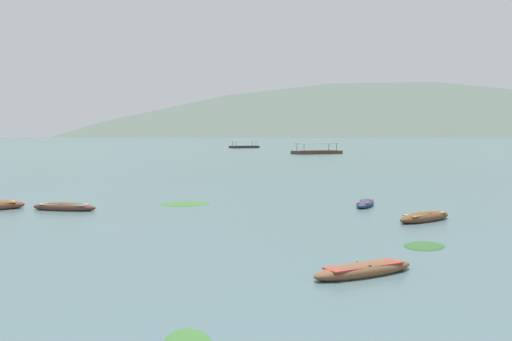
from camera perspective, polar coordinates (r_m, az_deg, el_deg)
The scene contains 12 objects.
ground_plane at distance 1506.91m, azimuth -4.37°, elevation 3.52°, with size 6000.00×6000.00×0.00m, color #476066.
mountain_1 at distance 1903.00m, azimuth -21.77°, elevation 9.53°, with size 1262.31×1262.31×412.98m, color slate.
mountain_2 at distance 1992.70m, azimuth 7.47°, elevation 11.97°, with size 2296.05×2296.05×584.14m, color #56665B.
rowboat_1 at distance 16.97m, azimuth 11.12°, elevation -10.09°, with size 3.64×2.29×0.47m.
rowboat_2 at distance 32.39m, azimuth -19.27°, elevation -3.61°, with size 3.88×1.92×0.55m.
rowboat_4 at distance 28.05m, azimuth 17.09°, elevation -4.66°, with size 3.54×2.76×0.57m.
rowboat_6 at distance 32.99m, azimuth 11.27°, elevation -3.38°, with size 2.13×3.22×0.49m.
ferry_0 at distance 123.08m, azimuth 6.32°, elevation 1.93°, with size 11.76×7.81×2.54m.
ferry_1 at distance 177.75m, azimuth -1.23°, elevation 2.49°, with size 10.03×6.84×2.54m.
weed_patch_0 at distance 30.86m, azimuth 17.79°, elevation -4.26°, with size 2.24×1.39×0.14m, color #477033.
weed_patch_1 at distance 21.78m, azimuth 17.04°, elevation -7.52°, with size 1.45×1.94×0.14m, color #2D5628.
weed_patch_3 at distance 33.64m, azimuth -7.33°, elevation -3.46°, with size 3.05×2.49×0.14m, color #38662D.
Camera 1 is at (-2.57, -6.90, 4.17)m, focal length 38.56 mm.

